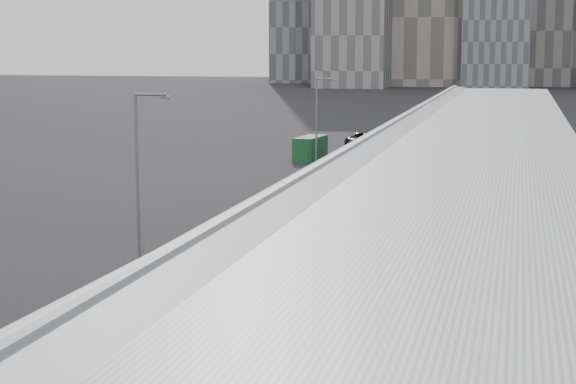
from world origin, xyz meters
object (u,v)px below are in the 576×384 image
(bus_2, at_px, (113,351))
(bus_3, at_px, (248,260))
(bus_4, at_px, (302,213))
(bus_5, at_px, (346,185))
(bus_6, at_px, (361,167))
(shipping_container, at_px, (310,148))
(street_lamp_near, at_px, (140,169))
(suv, at_px, (360,139))
(bus_7, at_px, (390,150))
(street_lamp_far, at_px, (318,117))

(bus_2, relative_size, bus_3, 1.12)
(bus_4, xyz_separation_m, bus_5, (0.75, 12.20, 0.20))
(bus_6, distance_m, shipping_container, 19.14)
(bus_6, xyz_separation_m, street_lamp_near, (-6.58, -35.69, 4.04))
(bus_2, xyz_separation_m, suv, (-5.84, 89.16, -0.90))
(bus_7, relative_size, street_lamp_near, 1.42)
(suv, bearing_deg, bus_7, -65.07)
(bus_5, bearing_deg, street_lamp_far, 104.26)
(bus_2, height_order, bus_7, bus_2)
(bus_4, relative_size, suv, 2.06)
(bus_3, height_order, shipping_container, bus_3)
(bus_5, xyz_separation_m, suv, (-6.52, 46.71, -0.88))
(street_lamp_far, xyz_separation_m, suv, (0.26, 24.76, -4.46))
(bus_4, height_order, bus_7, bus_7)
(bus_2, xyz_separation_m, bus_4, (-0.07, 30.26, -0.22))
(bus_7, distance_m, suv, 20.86)
(bus_4, bearing_deg, bus_3, -91.25)
(bus_4, xyz_separation_m, street_lamp_near, (-6.70, -10.94, 4.06))
(bus_3, relative_size, bus_7, 0.91)
(bus_2, xyz_separation_m, street_lamp_near, (-6.77, 19.32, 3.84))
(bus_3, bearing_deg, street_lamp_far, 99.15)
(bus_2, xyz_separation_m, shipping_container, (-8.58, 72.22, -0.43))
(bus_2, distance_m, suv, 89.36)
(bus_4, distance_m, shipping_container, 42.81)
(street_lamp_near, relative_size, shipping_container, 1.71)
(bus_5, relative_size, bus_7, 1.01)
(street_lamp_far, bearing_deg, suv, 89.39)
(bus_2, relative_size, bus_5, 1.01)
(bus_4, height_order, bus_5, bus_5)
(bus_3, xyz_separation_m, street_lamp_near, (-7.16, 3.48, 4.03))
(bus_7, bearing_deg, bus_3, -94.70)
(bus_3, xyz_separation_m, shipping_container, (-8.97, 56.37, -0.24))
(street_lamp_near, bearing_deg, shipping_container, 91.96)
(bus_3, distance_m, street_lamp_far, 49.13)
(bus_2, distance_m, shipping_container, 72.73)
(bus_3, distance_m, suv, 73.58)
(bus_5, bearing_deg, bus_4, -96.44)
(bus_3, height_order, bus_7, bus_7)
(bus_4, relative_size, bus_7, 0.90)
(street_lamp_far, bearing_deg, bus_3, -82.38)
(street_lamp_near, distance_m, suv, 70.00)
(bus_2, xyz_separation_m, bus_6, (-0.20, 55.01, -0.20))
(bus_5, bearing_deg, street_lamp_near, -110.78)
(bus_3, bearing_deg, bus_7, 91.41)
(shipping_container, xyz_separation_m, suv, (2.74, 16.94, -0.46))
(street_lamp_near, height_order, suv, street_lamp_near)
(bus_4, bearing_deg, street_lamp_far, 96.95)
(bus_3, bearing_deg, bus_2, -89.88)
(bus_7, bearing_deg, bus_4, -95.43)
(street_lamp_near, distance_m, shipping_container, 53.10)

